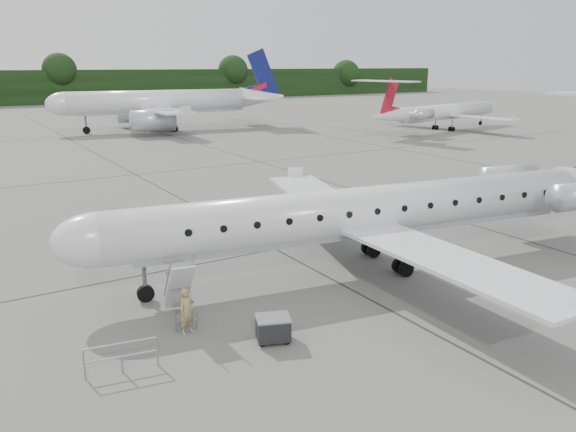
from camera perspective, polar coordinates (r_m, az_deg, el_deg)
ground at (r=26.19m, az=12.84°, el=-6.16°), size 320.00×320.00×0.00m
treeline at (r=148.27m, az=-25.60°, el=11.67°), size 260.00×4.00×8.00m
main_regional_jet at (r=25.95m, az=8.24°, el=2.93°), size 33.75×26.68×7.84m
airstair at (r=21.51m, az=-10.97°, el=-7.32°), size 1.18×2.23×2.46m
passenger at (r=20.57m, az=-10.22°, el=-9.49°), size 0.70×0.55×1.71m
safety_railing at (r=18.77m, az=-16.56°, el=-13.66°), size 2.18×0.46×1.00m
baggage_cart at (r=19.86m, az=-1.52°, el=-11.35°), size 1.38×1.26×0.98m
bg_narrowbody at (r=84.18m, az=-13.13°, el=12.34°), size 34.93×27.32×11.49m
bg_regional_right at (r=86.26m, az=16.04°, el=10.88°), size 31.95×25.62×7.49m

